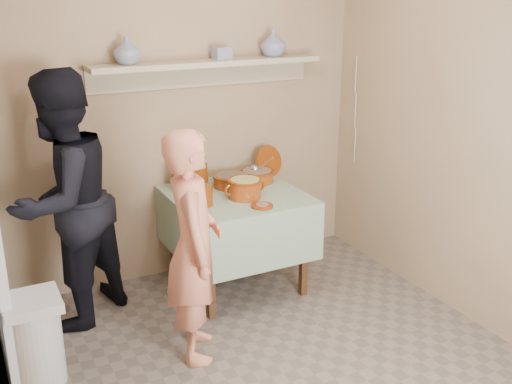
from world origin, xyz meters
TOP-DOWN VIEW (x-y plane):
  - ground at (0.00, 0.00)m, footprint 3.50×3.50m
  - plate_stack_a at (-0.07, 1.56)m, footprint 0.15×0.15m
  - plate_stack_b at (0.06, 1.56)m, footprint 0.15×0.15m
  - bowl_stack at (-0.07, 1.15)m, footprint 0.15×0.15m
  - empty_bowl at (-0.10, 1.31)m, footprint 0.18×0.18m
  - propped_lid at (0.70, 1.59)m, footprint 0.27×0.16m
  - vase_right at (0.75, 1.62)m, footprint 0.24×0.24m
  - vase_left at (-0.41, 1.63)m, footprint 0.26×0.26m
  - ceramic_box at (0.31, 1.62)m, footprint 0.14×0.10m
  - person_cook at (-0.37, 0.56)m, footprint 0.50×0.62m
  - person_helper at (-0.99, 1.34)m, footprint 1.08×1.05m
  - room_shell at (0.00, 0.00)m, footprint 3.04×3.54m
  - serving_table at (0.25, 1.28)m, footprint 0.97×0.97m
  - cazuela_meat_a at (0.29, 1.45)m, footprint 0.30×0.30m
  - cazuela_meat_b at (0.52, 1.46)m, footprint 0.28×0.28m
  - ladle at (0.51, 1.47)m, footprint 0.08×0.26m
  - cazuela_rice at (0.27, 1.16)m, footprint 0.33×0.25m
  - front_plate at (0.29, 0.93)m, footprint 0.16×0.16m
  - wall_shelf at (0.20, 1.65)m, footprint 1.80×0.25m
  - trash_bin at (-1.32, 0.69)m, footprint 0.32×0.32m
  - electrical_cord at (1.47, 1.48)m, footprint 0.01×0.05m

SIDE VIEW (x-z plane):
  - ground at x=0.00m, z-range 0.00..0.00m
  - trash_bin at x=-1.32m, z-range 0.00..0.56m
  - serving_table at x=0.25m, z-range 0.26..1.02m
  - person_cook at x=-0.37m, z-range 0.00..1.47m
  - front_plate at x=0.29m, z-range 0.76..0.78m
  - empty_bowl at x=-0.10m, z-range 0.76..0.81m
  - cazuela_meat_a at x=0.29m, z-range 0.77..0.87m
  - cazuela_meat_b at x=0.52m, z-range 0.77..0.87m
  - bowl_stack at x=-0.07m, z-range 0.76..0.91m
  - cazuela_rice at x=0.27m, z-range 0.77..0.92m
  - plate_stack_b at x=0.06m, z-range 0.76..0.94m
  - plate_stack_a at x=-0.07m, z-range 0.76..0.96m
  - ladle at x=0.51m, z-range 0.78..0.97m
  - person_helper at x=-0.99m, z-range 0.00..1.76m
  - propped_lid at x=0.70m, z-range 0.76..1.01m
  - electrical_cord at x=1.47m, z-range 0.80..1.70m
  - room_shell at x=0.00m, z-range 0.30..2.92m
  - wall_shelf at x=0.20m, z-range 1.57..1.78m
  - ceramic_box at x=0.31m, z-range 1.72..1.81m
  - vase_left at x=-0.41m, z-range 1.72..1.91m
  - vase_right at x=0.75m, z-range 1.72..1.93m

